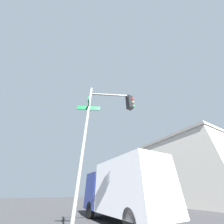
# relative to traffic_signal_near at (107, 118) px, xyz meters

# --- Properties ---
(traffic_signal_near) EXTENTS (1.46, 2.62, 6.29)m
(traffic_signal_near) POSITION_rel_traffic_signal_near_xyz_m (0.00, 0.00, 0.00)
(traffic_signal_near) COLOR slate
(traffic_signal_near) RESTS_ON ground_plane
(building_stucco) EXTENTS (17.67, 21.39, 8.88)m
(building_stucco) POSITION_rel_traffic_signal_near_xyz_m (-10.07, 24.50, 0.02)
(building_stucco) COLOR #BCB7AD
(building_stucco) RESTS_ON ground_plane
(box_truck_second) EXTENTS (7.35, 2.75, 3.40)m
(box_truck_second) POSITION_rel_traffic_signal_near_xyz_m (-3.85, 3.17, -2.57)
(box_truck_second) COLOR navy
(box_truck_second) RESTS_ON ground_plane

